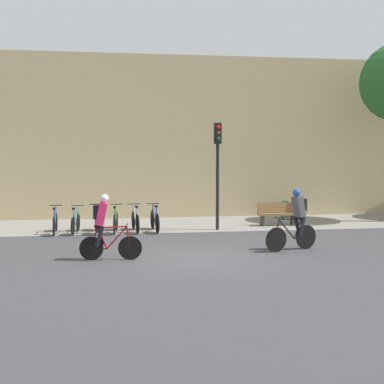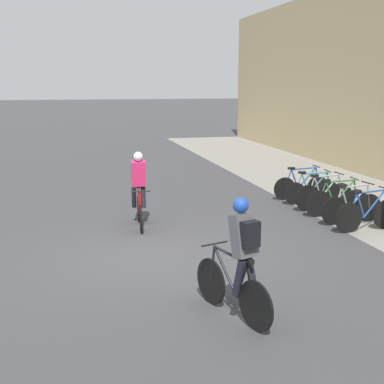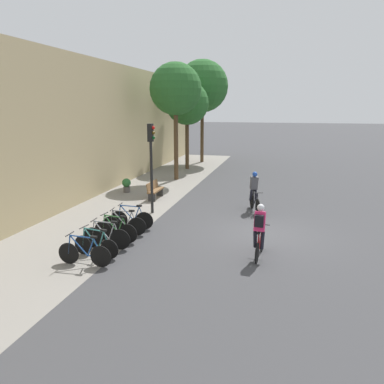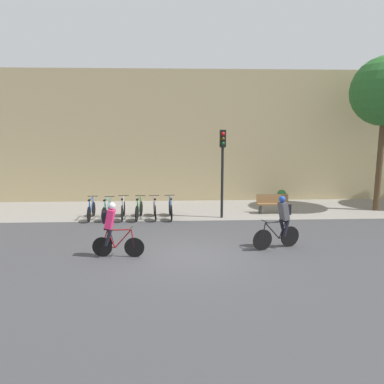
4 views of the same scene
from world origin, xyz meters
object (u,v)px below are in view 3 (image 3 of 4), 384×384
(parked_bike_1, at_px, (96,245))
(parked_bike_2, at_px, (106,237))
(parked_bike_3, at_px, (116,230))
(potted_plant, at_px, (127,185))
(cyclist_grey, at_px, (254,190))
(parked_bike_4, at_px, (124,224))
(cyclist_pink, at_px, (260,230))
(parked_bike_5, at_px, (132,219))
(traffic_light_pole, at_px, (151,152))
(parked_bike_0, at_px, (85,253))
(bench, at_px, (155,190))

(parked_bike_1, height_order, parked_bike_2, parked_bike_2)
(parked_bike_1, height_order, parked_bike_3, parked_bike_3)
(parked_bike_2, distance_m, potted_plant, 8.41)
(cyclist_grey, xyz_separation_m, parked_bike_2, (-5.89, 4.35, -0.53))
(parked_bike_1, distance_m, potted_plant, 9.08)
(parked_bike_4, bearing_deg, parked_bike_2, 179.98)
(cyclist_pink, distance_m, parked_bike_3, 5.03)
(parked_bike_1, height_order, parked_bike_5, parked_bike_5)
(cyclist_grey, xyz_separation_m, traffic_light_pole, (-1.47, 4.33, 1.76))
(parked_bike_2, xyz_separation_m, parked_bike_5, (2.11, -0.00, -0.00))
(cyclist_grey, bearing_deg, parked_bike_0, 149.24)
(parked_bike_4, bearing_deg, parked_bike_1, -179.98)
(parked_bike_0, xyz_separation_m, parked_bike_3, (2.11, 0.00, 0.01))
(parked_bike_1, distance_m, parked_bike_4, 2.11)
(parked_bike_0, bearing_deg, parked_bike_1, 0.03)
(parked_bike_2, xyz_separation_m, traffic_light_pole, (4.42, -0.01, 2.29))
(parked_bike_3, distance_m, traffic_light_pole, 4.37)
(parked_bike_1, distance_m, parked_bike_3, 1.41)
(parked_bike_2, bearing_deg, parked_bike_5, -0.02)
(cyclist_grey, relative_size, parked_bike_2, 1.07)
(cyclist_pink, bearing_deg, parked_bike_3, 85.99)
(parked_bike_1, height_order, potted_plant, parked_bike_1)
(parked_bike_0, relative_size, parked_bike_1, 1.06)
(bench, bearing_deg, traffic_light_pole, -162.59)
(parked_bike_0, bearing_deg, bench, 5.35)
(cyclist_pink, height_order, traffic_light_pole, traffic_light_pole)
(parked_bike_5, bearing_deg, parked_bike_4, 179.99)
(traffic_light_pole, relative_size, bench, 2.59)
(parked_bike_1, bearing_deg, cyclist_grey, -33.37)
(parked_bike_3, relative_size, traffic_light_pole, 0.43)
(parked_bike_1, relative_size, parked_bike_4, 0.96)
(parked_bike_4, relative_size, traffic_light_pole, 0.43)
(cyclist_pink, xyz_separation_m, parked_bike_4, (1.05, 4.99, -0.54))
(parked_bike_3, bearing_deg, parked_bike_5, 0.00)
(cyclist_grey, distance_m, parked_bike_4, 6.27)
(parked_bike_0, relative_size, parked_bike_2, 1.02)
(parked_bike_5, relative_size, traffic_light_pole, 0.44)
(parked_bike_1, bearing_deg, parked_bike_0, -179.97)
(cyclist_pink, relative_size, parked_bike_3, 1.04)
(parked_bike_2, distance_m, parked_bike_5, 2.11)
(cyclist_grey, height_order, potted_plant, cyclist_grey)
(cyclist_pink, distance_m, potted_plant, 10.87)
(parked_bike_4, distance_m, potted_plant, 7.10)
(parked_bike_1, relative_size, potted_plant, 2.06)
(cyclist_grey, bearing_deg, potted_plant, 73.97)
(cyclist_pink, xyz_separation_m, parked_bike_0, (-1.76, 4.98, -0.55))
(cyclist_pink, relative_size, parked_bike_2, 1.05)
(parked_bike_5, bearing_deg, potted_plant, 25.53)
(parked_bike_3, bearing_deg, cyclist_pink, -94.01)
(cyclist_pink, relative_size, potted_plant, 2.25)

